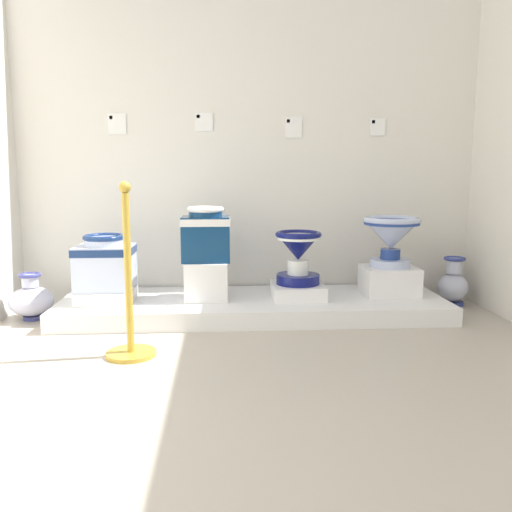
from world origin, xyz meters
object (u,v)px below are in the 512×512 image
(info_placard_first, at_px, (117,124))
(stanchion_post_near_left, at_px, (130,310))
(plinth_block_broad_patterned, at_px, (107,295))
(plinth_block_central_ornate, at_px, (206,280))
(plinth_block_pale_glazed, at_px, (298,290))
(info_placard_fourth, at_px, (378,127))
(info_placard_second, at_px, (204,122))
(info_placard_third, at_px, (293,127))
(antique_toilet_pale_glazed, at_px, (298,252))
(decorative_vase_companion, at_px, (31,300))
(antique_toilet_central_ornate, at_px, (206,233))
(plinth_block_leftmost, at_px, (389,280))
(antique_toilet_leftmost, at_px, (391,234))
(decorative_vase_corner, at_px, (453,285))
(antique_toilet_broad_patterned, at_px, (105,262))

(info_placard_first, distance_m, stanchion_post_near_left, 1.68)
(plinth_block_broad_patterned, bearing_deg, plinth_block_central_ornate, 4.24)
(plinth_block_pale_glazed, height_order, info_placard_fourth, info_placard_fourth)
(info_placard_second, relative_size, info_placard_third, 0.87)
(antique_toilet_pale_glazed, height_order, stanchion_post_near_left, stanchion_post_near_left)
(info_placard_second, relative_size, info_placard_fourth, 1.04)
(info_placard_second, xyz_separation_m, stanchion_post_near_left, (-0.38, -1.24, -1.13))
(info_placard_third, xyz_separation_m, decorative_vase_companion, (-1.88, -0.45, -1.22))
(plinth_block_pale_glazed, xyz_separation_m, info_placard_first, (-1.32, 0.42, 1.20))
(plinth_block_central_ornate, height_order, plinth_block_pale_glazed, plinth_block_central_ornate)
(antique_toilet_pale_glazed, xyz_separation_m, info_placard_third, (0.01, 0.42, 0.90))
(stanchion_post_near_left, bearing_deg, antique_toilet_central_ornate, 64.45)
(antique_toilet_central_ornate, bearing_deg, plinth_block_leftmost, 1.83)
(plinth_block_central_ornate, distance_m, antique_toilet_central_ornate, 0.34)
(info_placard_third, xyz_separation_m, info_placard_fourth, (0.65, -0.00, 0.01))
(antique_toilet_leftmost, relative_size, decorative_vase_corner, 1.10)
(antique_toilet_broad_patterned, xyz_separation_m, stanchion_post_near_left, (0.30, -0.78, -0.14))
(info_placard_first, height_order, info_placard_third, info_placard_first)
(plinth_block_broad_patterned, xyz_separation_m, antique_toilet_broad_patterned, (0.00, 0.00, 0.24))
(plinth_block_pale_glazed, bearing_deg, plinth_block_broad_patterned, -178.29)
(info_placard_second, bearing_deg, info_placard_third, 0.00)
(plinth_block_central_ornate, bearing_deg, decorative_vase_corner, 5.14)
(antique_toilet_broad_patterned, relative_size, antique_toilet_leftmost, 0.95)
(plinth_block_central_ornate, distance_m, info_placard_first, 1.36)
(plinth_block_broad_patterned, distance_m, info_placard_third, 1.86)
(info_placard_third, bearing_deg, plinth_block_leftmost, -28.22)
(plinth_block_leftmost, distance_m, decorative_vase_corner, 0.56)
(antique_toilet_central_ornate, bearing_deg, info_placard_third, 31.28)
(plinth_block_broad_patterned, bearing_deg, info_placard_first, 86.19)
(plinth_block_leftmost, distance_m, stanchion_post_near_left, 1.95)
(plinth_block_broad_patterned, distance_m, info_placard_fourth, 2.39)
(antique_toilet_broad_patterned, bearing_deg, info_placard_fourth, 12.76)
(plinth_block_pale_glazed, distance_m, info_placard_third, 1.25)
(plinth_block_leftmost, xyz_separation_m, info_placard_second, (-1.36, 0.36, 1.16))
(antique_toilet_pale_glazed, bearing_deg, decorative_vase_corner, 8.36)
(antique_toilet_central_ornate, xyz_separation_m, info_placard_fourth, (1.32, 0.41, 0.77))
(plinth_block_broad_patterned, xyz_separation_m, decorative_vase_corner, (2.58, 0.22, -0.01))
(info_placard_second, xyz_separation_m, decorative_vase_companion, (-1.20, -0.45, -1.25))
(antique_toilet_broad_patterned, distance_m, plinth_block_central_ornate, 0.71)
(decorative_vase_companion, bearing_deg, plinth_block_broad_patterned, -1.04)
(antique_toilet_central_ornate, relative_size, plinth_block_pale_glazed, 1.00)
(info_placard_first, bearing_deg, plinth_block_central_ornate, -31.41)
(antique_toilet_leftmost, distance_m, decorative_vase_companion, 2.59)
(info_placard_first, relative_size, info_placard_fourth, 1.17)
(antique_toilet_pale_glazed, bearing_deg, info_placard_first, 162.47)
(info_placard_third, height_order, decorative_vase_companion, info_placard_third)
(info_placard_third, xyz_separation_m, stanchion_post_near_left, (-1.06, -1.24, -1.09))
(antique_toilet_broad_patterned, height_order, info_placard_third, info_placard_third)
(antique_toilet_central_ornate, height_order, info_placard_second, info_placard_second)
(antique_toilet_leftmost, relative_size, decorative_vase_companion, 1.26)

